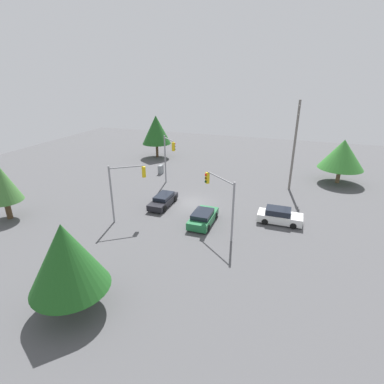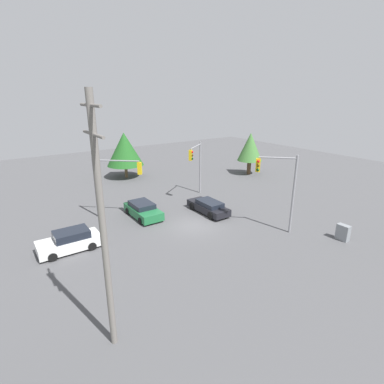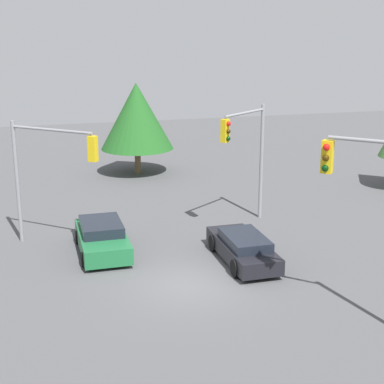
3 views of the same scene
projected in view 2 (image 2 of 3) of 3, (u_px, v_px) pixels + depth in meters
The scene contains 11 objects.
ground_plane at pixel (194, 225), 25.66m from camera, with size 80.00×80.00×0.00m, color #4C4C4F.
sedan_white at pixel (70, 241), 21.37m from camera, with size 1.97×4.27×1.49m.
sedan_dark at pixel (208, 207), 28.17m from camera, with size 4.64×1.86×1.22m.
sedan_green at pixel (143, 210), 27.29m from camera, with size 4.44×2.07×1.33m.
traffic_signal_main at pixel (114, 177), 26.13m from camera, with size 3.02×3.43×5.52m.
traffic_signal_cross at pixel (196, 161), 31.63m from camera, with size 2.24×2.90×5.79m.
traffic_signal_aux at pixel (279, 181), 23.19m from camera, with size 2.30×2.37×6.36m.
utility_pole_tall at pixel (103, 226), 11.80m from camera, with size 2.20×0.28×10.96m.
electrical_cabinet at pixel (343, 232), 22.90m from camera, with size 0.94×0.51×1.24m, color gray.
tree_far at pixel (250, 147), 40.76m from camera, with size 3.36×3.36×5.74m.
tree_corner at pixel (125, 149), 39.14m from camera, with size 4.75×4.75×5.98m.
Camera 2 is at (-19.21, 13.51, 10.74)m, focal length 28.00 mm.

